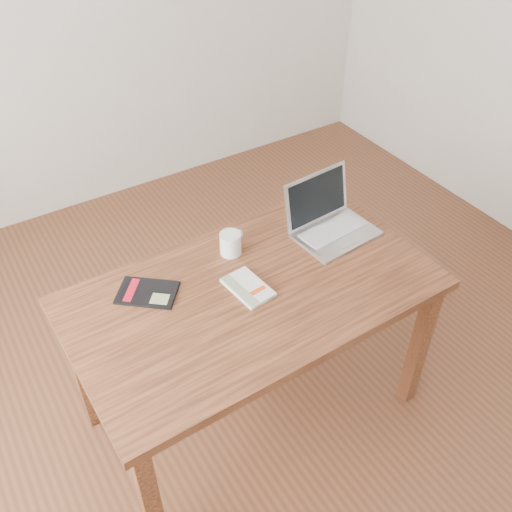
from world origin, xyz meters
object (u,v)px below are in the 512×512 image
laptop (329,221)px  coffee_mug (231,243)px  white_guidebook (248,288)px  desk (253,306)px  black_guidebook (147,293)px

laptop → coffee_mug: size_ratio=2.88×
white_guidebook → laptop: (0.48, 0.13, 0.04)m
desk → black_guidebook: (-0.35, 0.19, 0.10)m
white_guidebook → laptop: size_ratio=0.60×
desk → coffee_mug: 0.27m
desk → laptop: laptop is taller
white_guidebook → coffee_mug: (0.06, 0.22, 0.04)m
black_guidebook → laptop: size_ratio=0.74×
laptop → coffee_mug: 0.43m
black_guidebook → coffee_mug: bearing=-43.8°
desk → white_guidebook: size_ratio=6.69×
desk → white_guidebook: white_guidebook is taller
coffee_mug → white_guidebook: bearing=-128.1°
desk → laptop: (0.46, 0.14, 0.14)m
coffee_mug → black_guidebook: bearing=162.5°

